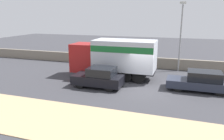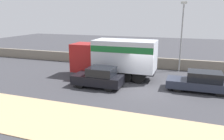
# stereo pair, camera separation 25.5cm
# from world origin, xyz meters

# --- Properties ---
(ground_plane) EXTENTS (80.00, 80.00, 0.00)m
(ground_plane) POSITION_xyz_m (0.00, 0.00, 0.00)
(ground_plane) COLOR #38383D
(dirt_shoulder_foreground) EXTENTS (60.00, 4.26, 0.04)m
(dirt_shoulder_foreground) POSITION_xyz_m (0.00, -6.39, 0.02)
(dirt_shoulder_foreground) COLOR tan
(dirt_shoulder_foreground) RESTS_ON ground_plane
(stone_wall_backdrop) EXTENTS (60.00, 0.35, 1.13)m
(stone_wall_backdrop) POSITION_xyz_m (0.00, 7.13, 0.57)
(stone_wall_backdrop) COLOR gray
(stone_wall_backdrop) RESTS_ON ground_plane
(street_lamp) EXTENTS (0.56, 0.28, 6.69)m
(street_lamp) POSITION_xyz_m (2.44, 6.64, 3.89)
(street_lamp) COLOR gray
(street_lamp) RESTS_ON ground_plane
(box_truck) EXTENTS (7.46, 2.59, 3.41)m
(box_truck) POSITION_xyz_m (-2.79, 2.29, 2.03)
(box_truck) COLOR maroon
(box_truck) RESTS_ON ground_plane
(car_hatchback) EXTENTS (3.87, 1.84, 1.58)m
(car_hatchback) POSITION_xyz_m (-3.25, -0.52, 0.78)
(car_hatchback) COLOR black
(car_hatchback) RESTS_ON ground_plane
(car_sedan_second) EXTENTS (4.54, 1.75, 1.51)m
(car_sedan_second) POSITION_xyz_m (4.16, 1.00, 0.74)
(car_sedan_second) COLOR #282D3D
(car_sedan_second) RESTS_ON ground_plane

